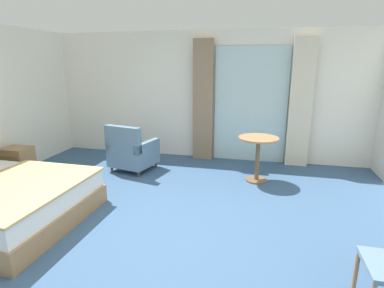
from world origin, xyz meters
TOP-DOWN VIEW (x-y plane):
  - ground at (0.00, 0.00)m, footprint 6.96×6.80m
  - wall_back at (0.00, 3.14)m, footprint 6.56×0.12m
  - balcony_glass_door at (0.89, 3.06)m, footprint 1.39×0.02m
  - curtain_panel_left at (-0.03, 2.96)m, footprint 0.39×0.10m
  - curtain_panel_right at (1.80, 2.96)m, footprint 0.41×0.10m
  - nightstand at (-2.87, 1.15)m, footprint 0.43×0.37m
  - armchair_by_window at (-1.14, 1.95)m, footprint 0.83×0.82m
  - round_cafe_table at (1.10, 1.95)m, footprint 0.65×0.65m

SIDE VIEW (x-z plane):
  - ground at x=0.00m, z-range -0.10..0.00m
  - nightstand at x=-2.87m, z-range 0.00..0.54m
  - armchair_by_window at x=-1.14m, z-range -0.09..0.78m
  - round_cafe_table at x=1.10m, z-range 0.18..0.92m
  - balcony_glass_door at x=0.89m, z-range 0.00..2.23m
  - curtain_panel_left at x=-0.03m, z-range 0.00..2.36m
  - curtain_panel_right at x=1.80m, z-range 0.00..2.36m
  - wall_back at x=0.00m, z-range 0.00..2.53m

